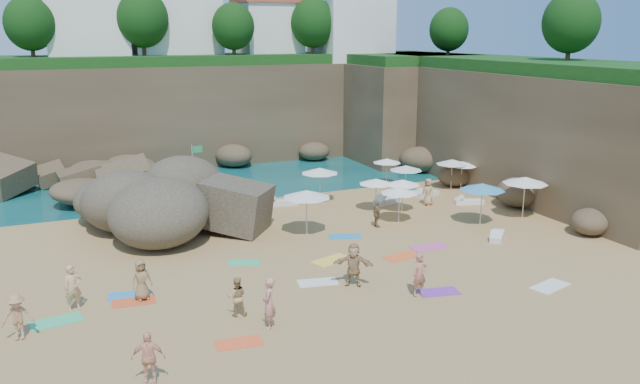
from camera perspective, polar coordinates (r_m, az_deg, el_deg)
name	(u,v)px	position (r m, az deg, el deg)	size (l,w,h in m)	color
ground	(307,248)	(31.62, -1.17, -5.11)	(120.00, 120.00, 0.00)	tan
seawater	(186,149)	(59.63, -12.19, 3.86)	(120.00, 120.00, 0.00)	#0C4751
cliff_back	(218,111)	(54.64, -9.28, 7.30)	(44.00, 8.00, 8.00)	brown
cliff_right	(509,126)	(47.18, 16.86, 5.78)	(8.00, 30.00, 8.00)	brown
cliff_corner	(400,109)	(55.74, 7.29, 7.51)	(10.00, 12.00, 8.00)	brown
rock_promontory	(64,196)	(44.86, -22.40, -0.33)	(12.00, 7.00, 2.00)	brown
clifftop_buildings	(224,24)	(55.26, -8.80, 14.92)	(28.48, 9.48, 7.00)	white
clifftop_trees	(268,23)	(49.78, -4.79, 15.14)	(35.60, 23.82, 4.40)	#11380F
rock_outcrop	(189,224)	(36.19, -11.86, -2.89)	(8.31, 6.23, 3.32)	brown
flag_pole	(195,166)	(40.45, -11.39, 2.39)	(0.71, 0.17, 3.68)	silver
parasol_0	(403,182)	(37.73, 7.58, 0.88)	(2.11, 2.11, 1.99)	silver
parasol_1	(406,168)	(41.51, 7.86, 2.20)	(2.18, 2.18, 2.06)	silver
parasol_2	(387,161)	(44.43, 6.15, 2.86)	(2.01, 2.01, 1.90)	silver
parasol_3	(452,162)	(43.77, 12.00, 2.71)	(2.24, 2.24, 2.11)	silver
parasol_4	(462,164)	(43.99, 12.87, 2.54)	(2.07, 2.07, 1.96)	silver
parasol_5	(307,194)	(32.99, -1.24, -0.18)	(2.60, 2.60, 2.46)	silver
parasol_7	(320,171)	(39.45, -0.03, 1.97)	(2.39, 2.39, 2.26)	silver
parasol_8	(376,181)	(37.74, 5.16, 0.97)	(2.12, 2.12, 2.00)	silver
parasol_9	(399,190)	(35.55, 7.27, 0.15)	(2.17, 2.17, 2.05)	silver
parasol_10	(482,187)	(35.96, 14.63, 0.46)	(2.52, 2.52, 2.39)	silver
parasol_11	(525,180)	(37.99, 18.26, 1.02)	(2.59, 2.59, 2.45)	silver
lounger_0	(282,203)	(39.32, -3.50, -0.99)	(1.95, 0.65, 0.30)	silver
lounger_1	(406,193)	(41.98, 7.89, -0.09)	(2.06, 0.69, 0.32)	silver
lounger_2	(427,194)	(42.14, 9.77, -0.15)	(1.71, 0.57, 0.27)	silver
lounger_3	(387,201)	(39.84, 6.19, -0.83)	(2.01, 0.67, 0.31)	silver
lounger_4	(469,202)	(40.62, 13.47, -0.88)	(1.79, 0.60, 0.28)	white
lounger_5	(497,236)	(34.25, 15.89, -3.89)	(1.79, 0.60, 0.28)	silver
towel_0	(129,295)	(27.24, -17.04, -9.03)	(1.67, 0.84, 0.03)	#2885D5
towel_2	(239,343)	(22.59, -7.42, -13.54)	(1.62, 0.81, 0.03)	#FF5A28
towel_3	(56,321)	(25.89, -22.97, -10.83)	(1.85, 0.93, 0.03)	#37C27E
towel_5	(318,282)	(27.36, -0.22, -8.26)	(1.73, 0.87, 0.03)	silver
towel_6	(438,292)	(26.87, 10.77, -8.96)	(1.71, 0.86, 0.03)	purple
towel_7	(134,302)	(26.60, -16.67, -9.59)	(1.70, 0.85, 0.03)	#E25127
towel_8	(345,236)	(33.29, 2.29, -4.08)	(1.72, 0.86, 0.03)	#248AC0
towel_9	(429,247)	(32.12, 9.96, -4.99)	(1.90, 0.95, 0.03)	#D3529A
towel_10	(401,256)	(30.62, 7.45, -5.87)	(1.77, 0.88, 0.03)	#FF6128
towel_11	(244,263)	(29.80, -6.94, -6.43)	(1.52, 0.76, 0.03)	#36BF7E
towel_12	(332,260)	(29.90, 1.08, -6.24)	(1.89, 0.95, 0.03)	yellow
towel_13	(550,286)	(28.72, 20.29, -8.07)	(1.82, 0.91, 0.03)	silver
person_stand_0	(73,288)	(26.31, -21.66, -8.14)	(0.67, 0.44, 1.85)	tan
person_stand_1	(237,297)	(24.30, -7.61, -9.46)	(0.76, 0.59, 1.55)	tan
person_stand_2	(228,194)	(38.91, -8.46, -0.21)	(1.10, 0.45, 1.70)	#F1B489
person_stand_3	(377,214)	(34.79, 5.23, -2.03)	(0.89, 0.37, 1.51)	olive
person_stand_4	(428,192)	(39.65, 9.85, 0.00)	(0.83, 0.45, 1.70)	tan
person_stand_5	(202,206)	(36.96, -10.77, -1.23)	(1.42, 0.41, 1.53)	tan
person_stand_6	(269,303)	(23.16, -4.70, -10.09)	(0.71, 0.46, 1.94)	tan
person_lie_0	(19,334)	(24.95, -25.78, -11.59)	(1.08, 1.67, 0.45)	#AE7D57
person_lie_1	(149,378)	(20.70, -15.32, -16.11)	(1.02, 1.75, 0.43)	#F9AF8D
person_lie_2	(142,295)	(26.61, -15.92, -9.03)	(0.82, 1.68, 0.45)	olive
person_lie_3	(353,280)	(27.03, 3.06, -8.04)	(1.72, 1.86, 0.50)	tan
person_lie_4	(419,291)	(26.31, 9.04, -8.93)	(0.66, 1.80, 0.43)	#B06C58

